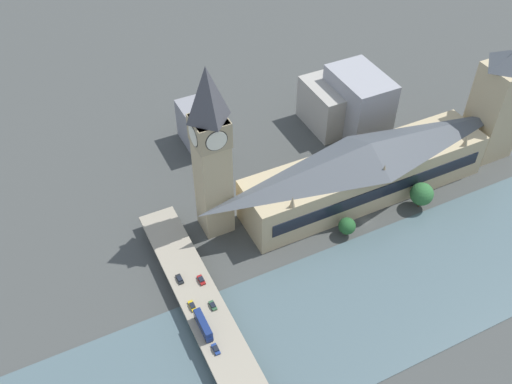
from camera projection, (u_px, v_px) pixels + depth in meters
The scene contains 17 objects.
ground_plane at pixel (366, 222), 236.03m from camera, with size 600.00×600.00×0.00m, color #424442.
river_water at pixel (417, 280), 213.85m from camera, with size 55.95×360.00×0.30m, color #4C6066.
parliament_hall at pixel (366, 170), 238.54m from camera, with size 23.81×109.25×27.99m.
clock_tower at pixel (211, 151), 207.21m from camera, with size 12.94×12.94×74.96m.
victoria_tower at pixel (498, 103), 251.29m from camera, with size 17.87×17.87×57.32m.
road_bridge at pixel (228, 355), 185.94m from camera, with size 143.89×14.39×5.89m.
double_decker_bus_mid at pixel (203, 325), 189.92m from camera, with size 11.55×2.56×4.91m.
car_northbound_lead at pixel (192, 306), 197.83m from camera, with size 4.68×1.78×1.33m.
car_northbound_mid at pixel (201, 280), 205.94m from camera, with size 4.44×1.88×1.47m.
car_southbound_lead at pixel (213, 305), 198.00m from camera, with size 4.12×1.81×1.29m.
car_southbound_mid at pixel (180, 279), 206.33m from camera, with size 4.48×1.89×1.24m.
car_southbound_tail at pixel (216, 349), 185.60m from camera, with size 4.17×1.75×1.46m.
city_block_west at pixel (358, 103), 271.77m from camera, with size 31.96×21.34×30.03m.
city_block_center at pixel (199, 127), 266.18m from camera, with size 24.43×14.26×19.90m.
city_block_east at pixel (332, 105), 277.37m from camera, with size 28.55×23.84×22.41m.
tree_embankment_near at pixel (347, 226), 227.25m from camera, with size 7.03×7.03×8.63m.
tree_embankment_mid at pixel (422, 194), 237.21m from camera, with size 9.81×9.81×12.34m.
Camera 1 is at (-125.77, 112.33, 171.74)m, focal length 40.00 mm.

